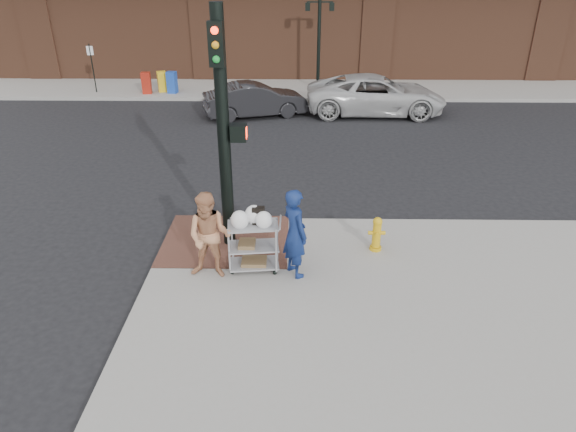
{
  "coord_description": "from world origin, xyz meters",
  "views": [
    {
      "loc": [
        0.97,
        -9.17,
        5.86
      ],
      "look_at": [
        0.82,
        -0.05,
        1.25
      ],
      "focal_mm": 32.0,
      "sensor_mm": 36.0,
      "label": 1
    }
  ],
  "objects_px": {
    "minivan_white": "(376,95)",
    "sedan_dark": "(255,100)",
    "utility_cart": "(254,242)",
    "fire_hydrant": "(377,233)",
    "traffic_signal_pole": "(224,127)",
    "pedestrian_tan": "(210,236)",
    "woman_blue": "(295,233)",
    "lamp_post": "(319,35)"
  },
  "relations": [
    {
      "from": "lamp_post",
      "to": "pedestrian_tan",
      "type": "bearing_deg",
      "value": -99.27
    },
    {
      "from": "traffic_signal_pole",
      "to": "minivan_white",
      "type": "distance_m",
      "value": 12.37
    },
    {
      "from": "traffic_signal_pole",
      "to": "woman_blue",
      "type": "height_order",
      "value": "traffic_signal_pole"
    },
    {
      "from": "woman_blue",
      "to": "sedan_dark",
      "type": "xyz_separation_m",
      "value": [
        -1.66,
        11.96,
        -0.39
      ]
    },
    {
      "from": "minivan_white",
      "to": "pedestrian_tan",
      "type": "bearing_deg",
      "value": 159.4
    },
    {
      "from": "sedan_dark",
      "to": "traffic_signal_pole",
      "type": "bearing_deg",
      "value": 163.73
    },
    {
      "from": "traffic_signal_pole",
      "to": "fire_hydrant",
      "type": "distance_m",
      "value": 3.93
    },
    {
      "from": "traffic_signal_pole",
      "to": "sedan_dark",
      "type": "xyz_separation_m",
      "value": [
        -0.23,
        10.76,
        -2.15
      ]
    },
    {
      "from": "utility_cart",
      "to": "fire_hydrant",
      "type": "bearing_deg",
      "value": 17.47
    },
    {
      "from": "minivan_white",
      "to": "utility_cart",
      "type": "relative_size",
      "value": 4.13
    },
    {
      "from": "sedan_dark",
      "to": "utility_cart",
      "type": "distance_m",
      "value": 11.84
    },
    {
      "from": "pedestrian_tan",
      "to": "lamp_post",
      "type": "bearing_deg",
      "value": 87.03
    },
    {
      "from": "woman_blue",
      "to": "sedan_dark",
      "type": "relative_size",
      "value": 0.44
    },
    {
      "from": "traffic_signal_pole",
      "to": "fire_hydrant",
      "type": "height_order",
      "value": "traffic_signal_pole"
    },
    {
      "from": "fire_hydrant",
      "to": "utility_cart",
      "type": "bearing_deg",
      "value": -162.53
    },
    {
      "from": "sedan_dark",
      "to": "fire_hydrant",
      "type": "xyz_separation_m",
      "value": [
        3.42,
        -10.99,
        -0.13
      ]
    },
    {
      "from": "lamp_post",
      "to": "fire_hydrant",
      "type": "height_order",
      "value": "lamp_post"
    },
    {
      "from": "lamp_post",
      "to": "woman_blue",
      "type": "relative_size",
      "value": 2.17
    },
    {
      "from": "pedestrian_tan",
      "to": "sedan_dark",
      "type": "height_order",
      "value": "pedestrian_tan"
    },
    {
      "from": "lamp_post",
      "to": "minivan_white",
      "type": "relative_size",
      "value": 0.7
    },
    {
      "from": "lamp_post",
      "to": "utility_cart",
      "type": "xyz_separation_m",
      "value": [
        -1.87,
        -16.28,
        -1.84
      ]
    },
    {
      "from": "woman_blue",
      "to": "minivan_white",
      "type": "distance_m",
      "value": 12.88
    },
    {
      "from": "woman_blue",
      "to": "minivan_white",
      "type": "relative_size",
      "value": 0.32
    },
    {
      "from": "woman_blue",
      "to": "pedestrian_tan",
      "type": "height_order",
      "value": "woman_blue"
    },
    {
      "from": "sedan_dark",
      "to": "utility_cart",
      "type": "height_order",
      "value": "utility_cart"
    },
    {
      "from": "minivan_white",
      "to": "fire_hydrant",
      "type": "bearing_deg",
      "value": 173.31
    },
    {
      "from": "minivan_white",
      "to": "fire_hydrant",
      "type": "distance_m",
      "value": 11.59
    },
    {
      "from": "traffic_signal_pole",
      "to": "sedan_dark",
      "type": "bearing_deg",
      "value": 91.22
    },
    {
      "from": "woman_blue",
      "to": "minivan_white",
      "type": "xyz_separation_m",
      "value": [
        3.3,
        12.45,
        -0.28
      ]
    },
    {
      "from": "pedestrian_tan",
      "to": "minivan_white",
      "type": "height_order",
      "value": "pedestrian_tan"
    },
    {
      "from": "minivan_white",
      "to": "sedan_dark",
      "type": "bearing_deg",
      "value": 96.56
    },
    {
      "from": "lamp_post",
      "to": "minivan_white",
      "type": "distance_m",
      "value": 4.92
    },
    {
      "from": "utility_cart",
      "to": "fire_hydrant",
      "type": "distance_m",
      "value": 2.72
    },
    {
      "from": "sedan_dark",
      "to": "fire_hydrant",
      "type": "distance_m",
      "value": 11.52
    },
    {
      "from": "traffic_signal_pole",
      "to": "utility_cart",
      "type": "distance_m",
      "value": 2.39
    },
    {
      "from": "sedan_dark",
      "to": "utility_cart",
      "type": "relative_size",
      "value": 3.01
    },
    {
      "from": "traffic_signal_pole",
      "to": "woman_blue",
      "type": "xyz_separation_m",
      "value": [
        1.43,
        -1.2,
        -1.76
      ]
    },
    {
      "from": "utility_cart",
      "to": "fire_hydrant",
      "type": "relative_size",
      "value": 1.76
    },
    {
      "from": "pedestrian_tan",
      "to": "fire_hydrant",
      "type": "height_order",
      "value": "pedestrian_tan"
    },
    {
      "from": "minivan_white",
      "to": "utility_cart",
      "type": "bearing_deg",
      "value": 162.39
    },
    {
      "from": "lamp_post",
      "to": "sedan_dark",
      "type": "bearing_deg",
      "value": -121.2
    },
    {
      "from": "fire_hydrant",
      "to": "minivan_white",
      "type": "bearing_deg",
      "value": 82.39
    }
  ]
}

